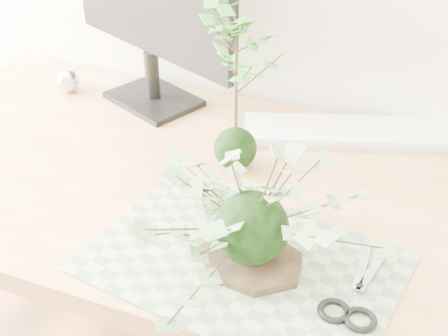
{
  "coord_description": "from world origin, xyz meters",
  "views": [
    {
      "loc": [
        0.32,
        0.35,
        1.4
      ],
      "look_at": [
        0.0,
        1.14,
        0.84
      ],
      "focal_mm": 50.0,
      "sensor_mm": 36.0,
      "label": 1
    }
  ],
  "objects_px": {
    "desk": "(262,231)",
    "maple_kokedama": "(236,50)",
    "ivy_kokedama": "(253,199)",
    "keyboard": "(350,132)"
  },
  "relations": [
    {
      "from": "ivy_kokedama",
      "to": "keyboard",
      "type": "bearing_deg",
      "value": 83.06
    },
    {
      "from": "keyboard",
      "to": "maple_kokedama",
      "type": "bearing_deg",
      "value": -150.67
    },
    {
      "from": "ivy_kokedama",
      "to": "keyboard",
      "type": "height_order",
      "value": "ivy_kokedama"
    },
    {
      "from": "desk",
      "to": "keyboard",
      "type": "distance_m",
      "value": 0.3
    },
    {
      "from": "ivy_kokedama",
      "to": "maple_kokedama",
      "type": "xyz_separation_m",
      "value": [
        -0.12,
        0.26,
        0.11
      ]
    },
    {
      "from": "desk",
      "to": "keyboard",
      "type": "height_order",
      "value": "keyboard"
    },
    {
      "from": "keyboard",
      "to": "ivy_kokedama",
      "type": "bearing_deg",
      "value": -115.89
    },
    {
      "from": "desk",
      "to": "maple_kokedama",
      "type": "distance_m",
      "value": 0.34
    },
    {
      "from": "desk",
      "to": "keyboard",
      "type": "relative_size",
      "value": 3.24
    },
    {
      "from": "ivy_kokedama",
      "to": "keyboard",
      "type": "distance_m",
      "value": 0.48
    }
  ]
}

